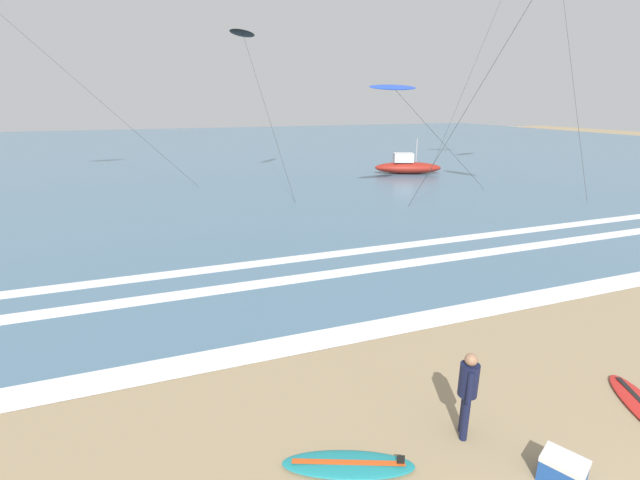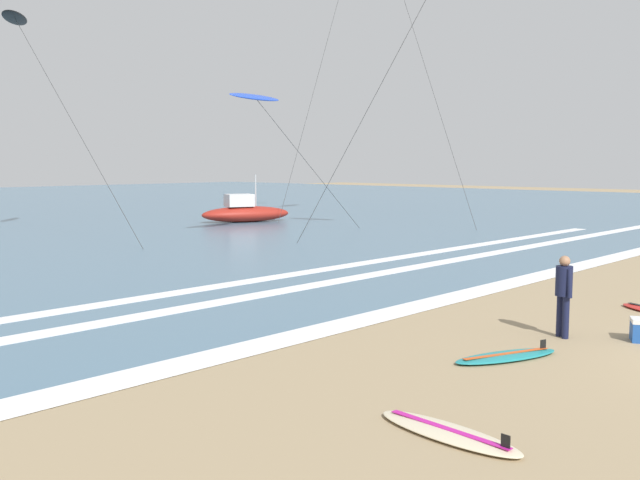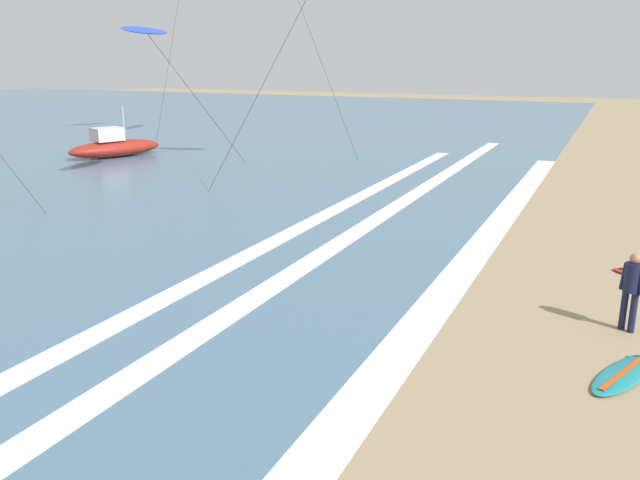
{
  "view_description": "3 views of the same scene",
  "coord_description": "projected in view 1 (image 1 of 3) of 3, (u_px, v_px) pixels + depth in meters",
  "views": [
    {
      "loc": [
        -4.86,
        -1.21,
        5.52
      ],
      "look_at": [
        -1.16,
        8.92,
        2.08
      ],
      "focal_mm": 24.56,
      "sensor_mm": 36.0,
      "label": 1
    },
    {
      "loc": [
        -13.71,
        -2.2,
        3.38
      ],
      "look_at": [
        -0.81,
        9.83,
        1.49
      ],
      "focal_mm": 40.7,
      "sensor_mm": 36.0,
      "label": 2
    },
    {
      "loc": [
        -13.78,
        4.34,
        5.24
      ],
      "look_at": [
        -0.56,
        10.37,
        1.13
      ],
      "focal_mm": 36.46,
      "sensor_mm": 36.0,
      "label": 3
    }
  ],
  "objects": [
    {
      "name": "kite_black_high_right",
      "position": [
        243.0,
        34.0,
        28.72
      ],
      "size": [
        2.61,
        9.65,
        9.98
      ],
      "color": "black",
      "rests_on": "ground"
    },
    {
      "name": "cooler_box",
      "position": [
        563.0,
        471.0,
        6.57
      ],
      "size": [
        0.68,
        0.75,
        0.44
      ],
      "color": "#1E4C9E",
      "rests_on": "ground"
    },
    {
      "name": "ocean_surface",
      "position": [
        202.0,
        150.0,
        51.02
      ],
      "size": [
        140.0,
        90.0,
        0.01
      ],
      "primitive_type": "cube",
      "color": "slate",
      "rests_on": "ground"
    },
    {
      "name": "wave_foam_mid_break",
      "position": [
        371.0,
        268.0,
        15.04
      ],
      "size": [
        52.58,
        0.67,
        0.01
      ],
      "primitive_type": "cube",
      "color": "white",
      "rests_on": "ocean_surface"
    },
    {
      "name": "surfboard_left_pile",
      "position": [
        348.0,
        465.0,
        6.89
      ],
      "size": [
        2.17,
        1.34,
        0.25
      ],
      "color": "teal",
      "rests_on": "ground"
    },
    {
      "name": "wave_foam_shoreline",
      "position": [
        347.0,
        334.0,
        10.8
      ],
      "size": [
        45.21,
        0.87,
        0.01
      ],
      "primitive_type": "cube",
      "color": "white",
      "rests_on": "ocean_surface"
    },
    {
      "name": "wave_foam_outer_break",
      "position": [
        287.0,
        260.0,
        15.85
      ],
      "size": [
        46.34,
        0.65,
        0.01
      ],
      "primitive_type": "cube",
      "color": "white",
      "rests_on": "ocean_surface"
    },
    {
      "name": "kite_blue_far_right",
      "position": [
        394.0,
        88.0,
        24.74
      ],
      "size": [
        8.64,
        1.14,
        6.47
      ],
      "color": "blue",
      "rests_on": "ground"
    },
    {
      "name": "offshore_boat",
      "position": [
        407.0,
        166.0,
        34.61
      ],
      "size": [
        5.46,
        3.49,
        2.7
      ],
      "color": "maroon",
      "rests_on": "ground"
    },
    {
      "name": "surfer_mid_group",
      "position": [
        468.0,
        388.0,
        7.29
      ],
      "size": [
        0.35,
        0.48,
        1.6
      ],
      "color": "#141938",
      "rests_on": "ground"
    }
  ]
}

